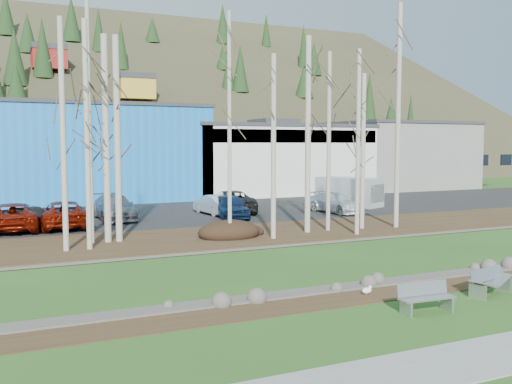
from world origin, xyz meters
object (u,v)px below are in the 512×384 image
car_3 (114,207)px  car_6 (231,201)px  bench_damaged (489,281)px  van_white (351,192)px  car_0 (26,214)px  car_2 (64,214)px  car_7 (336,203)px  seagull (367,290)px  bench_intact (426,298)px  car_4 (230,206)px  car_8 (14,217)px  car_5 (215,204)px  car_1 (24,218)px

car_3 → car_6: (8.02, 0.32, 0.01)m
bench_damaged → car_6: size_ratio=0.35×
car_3 → van_white: (18.10, 0.51, 0.32)m
car_0 → van_white: bearing=-168.3°
car_2 → van_white: bearing=-169.8°
car_2 → car_3: size_ratio=1.03×
car_3 → car_7: 14.93m
seagull → car_0: (-9.33, 21.05, 0.61)m
bench_intact → bench_damaged: bench_intact is taller
bench_intact → bench_damaged: 3.37m
car_4 → car_0: bearing=177.9°
car_4 → car_7: (7.75, -0.37, -0.08)m
car_2 → car_7: car_2 is taller
bench_damaged → car_8: size_ratio=0.36×
bench_damaged → car_3: 24.00m
car_0 → car_4: (12.13, -2.21, 0.12)m
car_3 → car_8: (-5.91, -2.27, -0.01)m
car_2 → car_7: size_ratio=1.17×
seagull → car_5: 21.20m
car_4 → car_8: size_ratio=0.82×
car_3 → van_white: bearing=1.0°
car_3 → bench_damaged: bearing=-71.5°
car_4 → car_7: size_ratio=0.95×
bench_intact → car_5: 23.37m
car_7 → car_5: bearing=154.8°
car_2 → car_8: bearing=2.8°
seagull → car_5: bearing=70.5°
car_6 → car_8: (-13.93, -2.58, -0.02)m
car_2 → car_6: car_6 is taller
car_0 → car_8: bearing=81.8°
car_1 → car_2: 2.14m
car_0 → seagull: bearing=124.1°
bench_intact → car_4: car_4 is taller
car_2 → van_white: size_ratio=1.02×
seagull → car_7: size_ratio=0.09×
van_white → car_4: bearing=170.1°
car_2 → car_6: 11.58m
car_5 → car_7: size_ratio=0.88×
car_1 → bench_intact: bearing=93.8°
car_5 → car_3: bearing=-6.6°
seagull → van_white: 25.80m
van_white → car_1: bearing=162.4°
car_2 → car_3: 3.97m
car_4 → car_5: (-0.26, 2.19, -0.08)m
car_7 → car_4: bearing=169.8°
bench_damaged → seagull: (-3.74, 1.51, -0.25)m
car_1 → car_7: size_ratio=0.82×
car_7 → van_white: size_ratio=0.87×
car_5 → car_8: size_ratio=0.75×
car_3 → car_8: bearing=-159.7°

